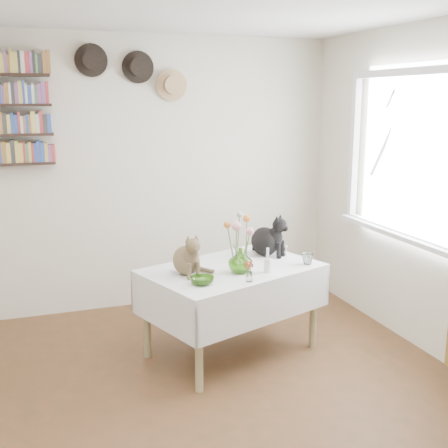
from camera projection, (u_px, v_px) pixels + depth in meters
name	position (u px, v px, depth m)	size (l,w,h in m)	color
room	(195.00, 227.00, 3.04)	(4.08, 4.58, 2.58)	brown
window	(406.00, 169.00, 4.38)	(0.12, 1.52, 1.32)	white
dining_table	(232.00, 289.00, 4.27)	(1.48, 1.20, 0.69)	white
tabby_cat	(186.00, 253.00, 4.05)	(0.21, 0.27, 0.32)	olive
black_cat	(265.00, 234.00, 4.54)	(0.23, 0.30, 0.35)	black
flower_vase	(240.00, 260.00, 4.09)	(0.18, 0.18, 0.18)	#73B33B
green_bowl	(202.00, 281.00, 3.85)	(0.17, 0.17, 0.05)	#73B33B
drinking_glass	(307.00, 259.00, 4.31)	(0.10, 0.10, 0.09)	white
candlestick	(267.00, 264.00, 4.10)	(0.05, 0.05, 0.19)	white
berry_jar	(249.00, 271.00, 3.89)	(0.04, 0.04, 0.18)	white
porcelain_figurine	(286.00, 251.00, 4.54)	(0.05, 0.05, 0.09)	white
flower_bouquet	(240.00, 227.00, 4.05)	(0.17, 0.12, 0.39)	#4C7233
wall_hats	(135.00, 71.00, 4.89)	(0.98, 0.09, 0.48)	black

